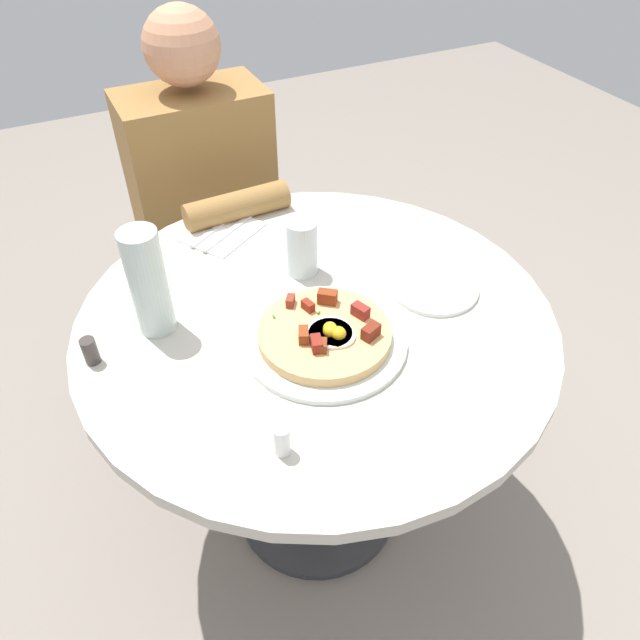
{
  "coord_description": "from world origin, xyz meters",
  "views": [
    {
      "loc": [
        0.4,
        0.83,
        1.52
      ],
      "look_at": [
        0.01,
        0.04,
        0.74
      ],
      "focal_mm": 34.03,
      "sensor_mm": 36.0,
      "label": 1
    }
  ],
  "objects": [
    {
      "name": "ground_plane",
      "position": [
        0.0,
        0.0,
        0.0
      ],
      "size": [
        6.0,
        6.0,
        0.0
      ],
      "primitive_type": "plane",
      "color": "gray"
    },
    {
      "name": "person_seated",
      "position": [
        0.02,
        -0.69,
        0.51
      ],
      "size": [
        0.38,
        0.46,
        1.14
      ],
      "color": "#2D2D33",
      "rests_on": "ground_plane"
    },
    {
      "name": "salt_shaker",
      "position": [
        0.2,
        0.28,
        0.74
      ],
      "size": [
        0.03,
        0.03,
        0.06
      ],
      "primitive_type": "cylinder",
      "color": "white",
      "rests_on": "dining_table"
    },
    {
      "name": "fork",
      "position": [
        0.08,
        -0.38,
        0.72
      ],
      "size": [
        0.16,
        0.11,
        0.0
      ],
      "primitive_type": "cube",
      "rotation": [
        0.0,
        0.0,
        0.56
      ],
      "color": "silver",
      "rests_on": "napkin"
    },
    {
      "name": "breakfast_pizza",
      "position": [
        0.02,
        0.09,
        0.74
      ],
      "size": [
        0.25,
        0.25,
        0.05
      ],
      "color": "tan",
      "rests_on": "pizza_plate"
    },
    {
      "name": "napkin",
      "position": [
        0.07,
        -0.36,
        0.72
      ],
      "size": [
        0.22,
        0.21,
        0.0
      ],
      "primitive_type": "cube",
      "rotation": [
        0.0,
        0.0,
        0.56
      ],
      "color": "white",
      "rests_on": "dining_table"
    },
    {
      "name": "knife",
      "position": [
        0.06,
        -0.35,
        0.72
      ],
      "size": [
        0.16,
        0.11,
        0.0
      ],
      "primitive_type": "cube",
      "rotation": [
        0.0,
        0.0,
        0.56
      ],
      "color": "silver",
      "rests_on": "napkin"
    },
    {
      "name": "water_glass",
      "position": [
        -0.04,
        -0.14,
        0.78
      ],
      "size": [
        0.07,
        0.07,
        0.13
      ],
      "primitive_type": "cylinder",
      "color": "silver",
      "rests_on": "dining_table"
    },
    {
      "name": "dining_table",
      "position": [
        0.0,
        0.0,
        0.55
      ],
      "size": [
        0.96,
        0.96,
        0.72
      ],
      "color": "beige",
      "rests_on": "ground_plane"
    },
    {
      "name": "bread_plate",
      "position": [
        -0.26,
        0.04,
        0.72
      ],
      "size": [
        0.19,
        0.19,
        0.01
      ],
      "primitive_type": "cylinder",
      "color": "white",
      "rests_on": "dining_table"
    },
    {
      "name": "pepper_shaker",
      "position": [
        0.43,
        -0.06,
        0.74
      ],
      "size": [
        0.03,
        0.03,
        0.05
      ],
      "primitive_type": "cylinder",
      "color": "#3F3833",
      "rests_on": "dining_table"
    },
    {
      "name": "water_bottle",
      "position": [
        0.3,
        -0.1,
        0.83
      ],
      "size": [
        0.07,
        0.07,
        0.22
      ],
      "primitive_type": "cylinder",
      "color": "silver",
      "rests_on": "dining_table"
    },
    {
      "name": "pizza_plate",
      "position": [
        0.02,
        0.08,
        0.72
      ],
      "size": [
        0.32,
        0.32,
        0.01
      ],
      "primitive_type": "cylinder",
      "color": "silver",
      "rests_on": "dining_table"
    }
  ]
}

